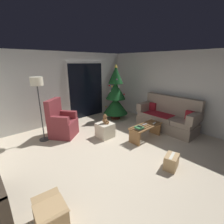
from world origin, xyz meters
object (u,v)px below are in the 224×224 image
couch (167,117)px  teddy_bear_cream_by_tree (105,123)px  remote_silver (145,124)px  book_stack (139,128)px  coffee_table (146,130)px  ottoman (105,130)px  christmas_tree (116,96)px  cardboard_box_taped_mid_floor (171,162)px  floor_lamp (37,88)px  remote_white (154,123)px  cell_phone (140,127)px  cardboard_box_open_near_shelf (51,216)px  teddy_bear_chestnut (105,120)px  armchair (62,123)px

couch → teddy_bear_cream_by_tree: couch is taller
remote_silver → book_stack: book_stack is taller
coffee_table → ottoman: size_ratio=2.50×
christmas_tree → cardboard_box_taped_mid_floor: bearing=-112.6°
book_stack → floor_lamp: bearing=133.5°
book_stack → teddy_bear_cream_by_tree: book_stack is taller
remote_white → book_stack: bearing=-106.0°
remote_white → book_stack: book_stack is taller
coffee_table → book_stack: bearing=-172.7°
couch → floor_lamp: 4.02m
couch → coffee_table: couch is taller
couch → cell_phone: size_ratio=13.52×
book_stack → cell_phone: 0.04m
remote_silver → teddy_bear_cream_by_tree: 1.52m
remote_silver → ottoman: 1.17m
cardboard_box_open_near_shelf → floor_lamp: bearing=71.9°
cell_phone → cardboard_box_taped_mid_floor: cell_phone is taller
teddy_bear_chestnut → cardboard_box_taped_mid_floor: teddy_bear_chestnut is taller
remote_white → couch: bearing=80.5°
cardboard_box_open_near_shelf → armchair: bearing=61.6°
floor_lamp → couch: bearing=-30.1°
coffee_table → cardboard_box_taped_mid_floor: size_ratio=2.65×
cell_phone → teddy_bear_chestnut: teddy_bear_chestnut is taller
couch → teddy_bear_cream_by_tree: 2.10m
remote_silver → ottoman: bearing=54.1°
floor_lamp → ottoman: (1.43, -1.03, -1.29)m
cardboard_box_open_near_shelf → ottoman: bearing=35.5°
coffee_table → cell_phone: bearing=-171.3°
coffee_table → ottoman: ottoman is taller
christmas_tree → cell_phone: bearing=-115.8°
cell_phone → cardboard_box_open_near_shelf: bearing=-168.8°
cardboard_box_taped_mid_floor → christmas_tree: bearing=67.4°
coffee_table → cardboard_box_open_near_shelf: bearing=-166.3°
remote_silver → cardboard_box_open_near_shelf: 3.22m
armchair → ottoman: bearing=-45.7°
christmas_tree → cardboard_box_taped_mid_floor: size_ratio=5.00×
book_stack → cell_phone: bearing=-67.0°
remote_silver → book_stack: bearing=114.6°
teddy_bear_chestnut → cardboard_box_open_near_shelf: 2.84m
cell_phone → couch: bearing=-2.3°
coffee_table → teddy_bear_chestnut: size_ratio=3.86×
cell_phone → cardboard_box_open_near_shelf: cell_phone is taller
cardboard_box_taped_mid_floor → armchair: bearing=108.4°
christmas_tree → teddy_bear_cream_by_tree: size_ratio=7.28×
book_stack → floor_lamp: 2.89m
armchair → teddy_bear_cream_by_tree: bearing=-11.2°
book_stack → cardboard_box_taped_mid_floor: book_stack is taller
ottoman → teddy_bear_chestnut: size_ratio=1.54×
book_stack → armchair: armchair is taller
remote_silver → christmas_tree: christmas_tree is taller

